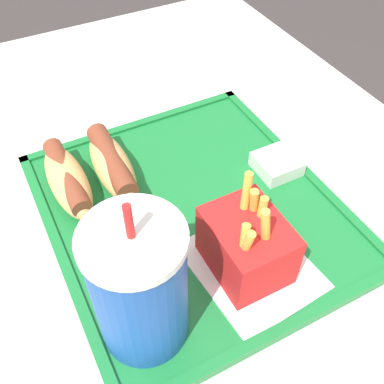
# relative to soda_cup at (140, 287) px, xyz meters

# --- Properties ---
(dining_table) EXTENTS (1.06, 0.81, 0.70)m
(dining_table) POSITION_rel_soda_cup_xyz_m (0.13, -0.09, -0.44)
(dining_table) COLOR beige
(dining_table) RESTS_ON ground_plane
(food_tray) EXTENTS (0.38, 0.34, 0.01)m
(food_tray) POSITION_rel_soda_cup_xyz_m (0.12, -0.11, -0.08)
(food_tray) COLOR #197233
(food_tray) RESTS_ON dining_table
(paper_napkin) EXTENTS (0.15, 0.13, 0.00)m
(paper_napkin) POSITION_rel_soda_cup_xyz_m (0.01, -0.13, -0.07)
(paper_napkin) COLOR white
(paper_napkin) RESTS_ON food_tray
(soda_cup) EXTENTS (0.09, 0.09, 0.19)m
(soda_cup) POSITION_rel_soda_cup_xyz_m (0.00, 0.00, 0.00)
(soda_cup) COLOR #194CA5
(soda_cup) RESTS_ON food_tray
(hot_dog_far) EXTENTS (0.14, 0.05, 0.04)m
(hot_dog_far) POSITION_rel_soda_cup_xyz_m (0.21, 0.01, -0.05)
(hot_dog_far) COLOR tan
(hot_dog_far) RESTS_ON food_tray
(hot_dog_near) EXTENTS (0.14, 0.05, 0.05)m
(hot_dog_near) POSITION_rel_soda_cup_xyz_m (0.21, -0.05, -0.05)
(hot_dog_near) COLOR tan
(hot_dog_near) RESTS_ON food_tray
(fries_carton) EXTENTS (0.09, 0.07, 0.12)m
(fries_carton) POSITION_rel_soda_cup_xyz_m (0.02, -0.13, -0.04)
(fries_carton) COLOR red
(fries_carton) RESTS_ON food_tray
(sauce_cup_mayo) EXTENTS (0.05, 0.05, 0.02)m
(sauce_cup_mayo) POSITION_rel_soda_cup_xyz_m (0.13, -0.25, -0.06)
(sauce_cup_mayo) COLOR silver
(sauce_cup_mayo) RESTS_ON food_tray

